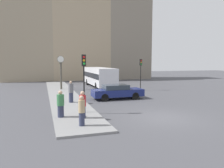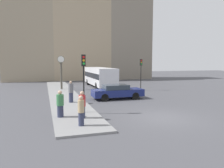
% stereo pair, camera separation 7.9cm
% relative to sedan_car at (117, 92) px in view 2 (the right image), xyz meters
% --- Properties ---
extents(ground_plane, '(120.00, 120.00, 0.00)m').
position_rel_sedan_car_xyz_m(ground_plane, '(0.53, -7.33, -0.71)').
color(ground_plane, '#47474C').
extents(sidewalk_corner, '(2.93, 27.56, 0.12)m').
position_rel_sedan_car_xyz_m(sidewalk_corner, '(-4.61, 4.45, -0.65)').
color(sidewalk_corner, gray).
rests_on(sidewalk_corner, ground_plane).
extents(building_row, '(27.85, 5.00, 19.43)m').
position_rel_sedan_car_xyz_m(building_row, '(0.81, 23.19, 7.83)').
color(building_row, gray).
rests_on(building_row, ground_plane).
extents(sedan_car, '(4.72, 1.80, 1.36)m').
position_rel_sedan_car_xyz_m(sedan_car, '(0.00, 0.00, 0.00)').
color(sedan_car, navy).
rests_on(sedan_car, ground_plane).
extents(bus_distant, '(2.47, 9.50, 2.64)m').
position_rel_sedan_car_xyz_m(bus_distant, '(0.90, 10.26, 0.81)').
color(bus_distant, silver).
rests_on(bus_distant, ground_plane).
extents(traffic_light_near, '(0.26, 0.24, 3.83)m').
position_rel_sedan_car_xyz_m(traffic_light_near, '(-3.98, -4.88, 2.15)').
color(traffic_light_near, black).
rests_on(traffic_light_near, sidewalk_corner).
extents(traffic_light_far, '(0.26, 0.24, 3.79)m').
position_rel_sedan_car_xyz_m(traffic_light_far, '(4.69, 4.93, 2.01)').
color(traffic_light_far, black).
rests_on(traffic_light_far, ground_plane).
extents(street_clock, '(0.82, 0.32, 4.07)m').
position_rel_sedan_car_xyz_m(street_clock, '(-4.45, 8.18, 1.53)').
color(street_clock, '#4C473D').
rests_on(street_clock, sidewalk_corner).
extents(pedestrian_green_hoodie, '(0.44, 0.44, 1.63)m').
position_rel_sedan_car_xyz_m(pedestrian_green_hoodie, '(-5.59, -5.72, 0.21)').
color(pedestrian_green_hoodie, '#2D334C').
rests_on(pedestrian_green_hoodie, sidewalk_corner).
extents(pedestrian_tan_coat, '(0.35, 0.35, 1.61)m').
position_rel_sedan_car_xyz_m(pedestrian_tan_coat, '(-4.67, -7.91, 0.22)').
color(pedestrian_tan_coat, '#2D334C').
rests_on(pedestrian_tan_coat, sidewalk_corner).
extents(pedestrian_grey_jacket, '(0.42, 0.42, 1.78)m').
position_rel_sedan_car_xyz_m(pedestrian_grey_jacket, '(-4.39, -1.03, 0.29)').
color(pedestrian_grey_jacket, '#2D334C').
rests_on(pedestrian_grey_jacket, sidewalk_corner).
extents(pedestrian_red_top, '(0.41, 0.41, 1.63)m').
position_rel_sedan_car_xyz_m(pedestrian_red_top, '(-4.35, -6.36, 0.21)').
color(pedestrian_red_top, '#2D334C').
rests_on(pedestrian_red_top, sidewalk_corner).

